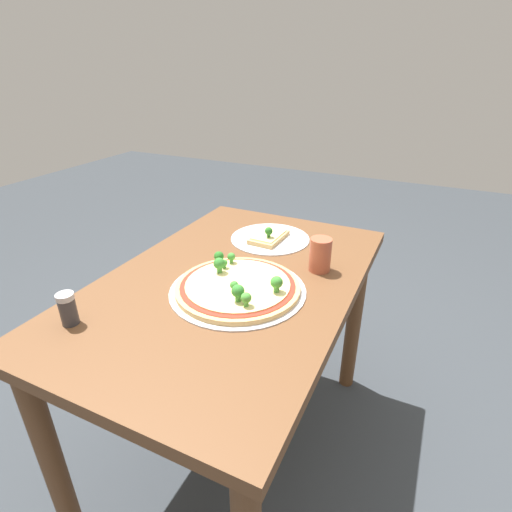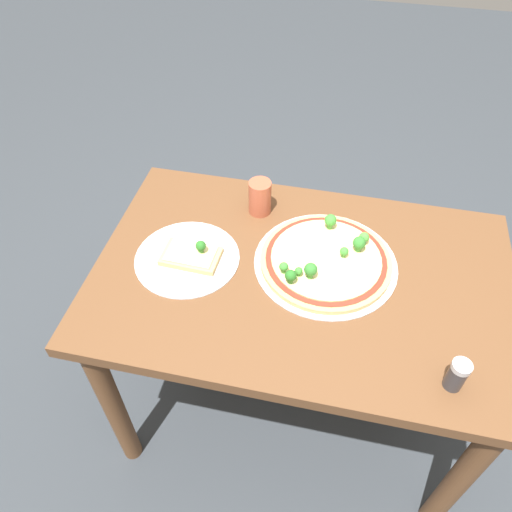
{
  "view_description": "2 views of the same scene",
  "coord_description": "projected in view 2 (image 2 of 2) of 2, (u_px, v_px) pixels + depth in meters",
  "views": [
    {
      "loc": [
        0.91,
        0.51,
        1.3
      ],
      "look_at": [
        -0.13,
        0.02,
        0.74
      ],
      "focal_mm": 28.0,
      "sensor_mm": 36.0,
      "label": 1
    },
    {
      "loc": [
        0.06,
        -0.87,
        1.71
      ],
      "look_at": [
        -0.13,
        0.02,
        0.74
      ],
      "focal_mm": 35.0,
      "sensor_mm": 36.0,
      "label": 2
    }
  ],
  "objects": [
    {
      "name": "condiment_shaker",
      "position": [
        457.0,
        375.0,
        1.07
      ],
      "size": [
        0.04,
        0.04,
        0.08
      ],
      "color": "#333338",
      "rests_on": "dining_table"
    },
    {
      "name": "ground_plane",
      "position": [
        289.0,
        401.0,
        1.84
      ],
      "size": [
        8.0,
        8.0,
        0.0
      ],
      "primitive_type": "plane",
      "color": "#33383D"
    },
    {
      "name": "dining_table",
      "position": [
        300.0,
        300.0,
        1.4
      ],
      "size": [
        1.11,
        0.71,
        0.72
      ],
      "color": "brown",
      "rests_on": "ground_plane"
    },
    {
      "name": "pizza_tray_whole",
      "position": [
        326.0,
        260.0,
        1.33
      ],
      "size": [
        0.39,
        0.39,
        0.07
      ],
      "color": "silver",
      "rests_on": "dining_table"
    },
    {
      "name": "drinking_cup",
      "position": [
        260.0,
        197.0,
        1.45
      ],
      "size": [
        0.07,
        0.07,
        0.11
      ],
      "primitive_type": "cylinder",
      "color": "#AD5138",
      "rests_on": "dining_table"
    },
    {
      "name": "pizza_tray_slice",
      "position": [
        190.0,
        257.0,
        1.35
      ],
      "size": [
        0.28,
        0.28,
        0.06
      ],
      "color": "silver",
      "rests_on": "dining_table"
    }
  ]
}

